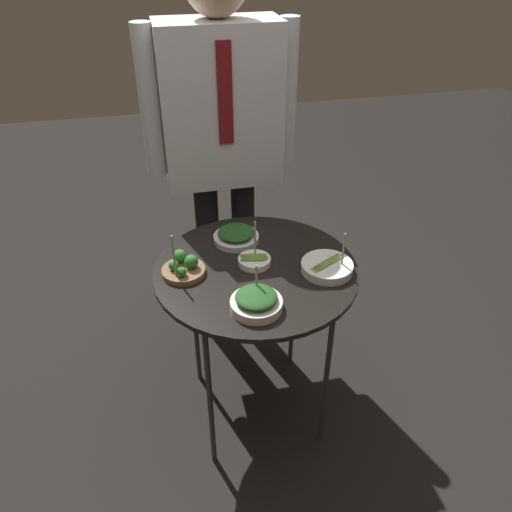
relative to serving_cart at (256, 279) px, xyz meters
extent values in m
plane|color=black|center=(0.00, 0.00, -0.69)|extent=(8.00, 8.00, 0.00)
cylinder|color=black|center=(0.00, 0.00, 0.04)|extent=(0.72, 0.72, 0.02)
cylinder|color=#2D2D2D|center=(0.21, -0.21, -0.33)|extent=(0.02, 0.02, 0.72)
cylinder|color=#2D2D2D|center=(-0.21, -0.21, -0.33)|extent=(0.02, 0.02, 0.72)
cylinder|color=#2D2D2D|center=(0.21, 0.21, -0.33)|extent=(0.02, 0.02, 0.72)
cylinder|color=#2D2D2D|center=(-0.21, 0.21, -0.33)|extent=(0.02, 0.02, 0.72)
cylinder|color=brown|center=(-0.25, 0.02, 0.06)|extent=(0.15, 0.15, 0.02)
sphere|color=#2D7028|center=(-0.22, 0.02, 0.09)|extent=(0.05, 0.05, 0.05)
sphere|color=#2D7028|center=(-0.26, 0.07, 0.09)|extent=(0.05, 0.05, 0.05)
sphere|color=#2D7028|center=(-0.28, 0.03, 0.09)|extent=(0.03, 0.03, 0.03)
sphere|color=#2D7028|center=(-0.26, -0.02, 0.09)|extent=(0.03, 0.03, 0.03)
cylinder|color=#939399|center=(-0.28, -0.01, 0.14)|extent=(0.01, 0.01, 0.17)
cylinder|color=silver|center=(-0.05, -0.21, 0.07)|extent=(0.17, 0.17, 0.03)
ellipsoid|color=#1E4C1E|center=(-0.05, -0.21, 0.10)|extent=(0.13, 0.13, 0.03)
cylinder|color=#939399|center=(-0.04, -0.17, 0.12)|extent=(0.01, 0.01, 0.13)
cylinder|color=white|center=(0.00, 0.03, 0.06)|extent=(0.12, 0.12, 0.02)
ellipsoid|color=olive|center=(0.00, 0.04, 0.08)|extent=(0.10, 0.03, 0.01)
ellipsoid|color=olive|center=(0.00, 0.03, 0.08)|extent=(0.10, 0.03, 0.01)
ellipsoid|color=olive|center=(0.00, 0.02, 0.08)|extent=(0.10, 0.03, 0.01)
ellipsoid|color=olive|center=(-0.01, 0.01, 0.08)|extent=(0.10, 0.03, 0.01)
cylinder|color=#939399|center=(0.01, 0.05, 0.13)|extent=(0.01, 0.01, 0.15)
cylinder|color=white|center=(0.23, -0.07, 0.07)|extent=(0.18, 0.18, 0.03)
ellipsoid|color=#7AA847|center=(0.24, -0.08, 0.09)|extent=(0.14, 0.08, 0.01)
ellipsoid|color=#7AA847|center=(0.23, -0.07, 0.09)|extent=(0.14, 0.08, 0.01)
ellipsoid|color=#7AA847|center=(0.23, -0.06, 0.09)|extent=(0.14, 0.08, 0.01)
cylinder|color=#939399|center=(0.28, -0.08, 0.13)|extent=(0.01, 0.01, 0.15)
cylinder|color=silver|center=(-0.03, 0.19, 0.06)|extent=(0.17, 0.17, 0.02)
ellipsoid|color=#1E4C1E|center=(-0.03, 0.19, 0.09)|extent=(0.14, 0.14, 0.03)
cylinder|color=black|center=(-0.10, 0.55, -0.27)|extent=(0.10, 0.10, 0.83)
cylinder|color=black|center=(0.06, 0.55, -0.27)|extent=(0.10, 0.10, 0.83)
cube|color=silver|center=(-0.02, 0.55, 0.45)|extent=(0.47, 0.22, 0.62)
cube|color=maroon|center=(-0.02, 0.43, 0.53)|extent=(0.06, 0.01, 0.37)
cylinder|color=silver|center=(-0.29, 0.55, 0.48)|extent=(0.08, 0.08, 0.57)
cylinder|color=silver|center=(0.25, 0.55, 0.48)|extent=(0.08, 0.08, 0.57)
camera|label=1|loc=(-0.31, -1.38, 1.07)|focal=35.00mm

